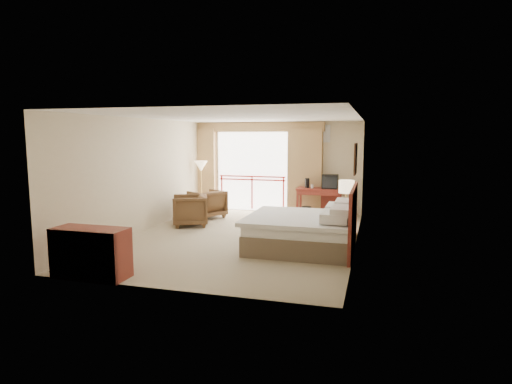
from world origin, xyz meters
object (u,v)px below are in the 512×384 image
(nightstand, at_px, (345,222))
(desk, at_px, (319,194))
(armchair_far, at_px, (207,217))
(bed, at_px, (304,230))
(side_table, at_px, (194,207))
(armchair_near, at_px, (190,225))
(dresser, at_px, (91,253))
(tv, at_px, (330,182))
(floor_lamp, at_px, (201,168))
(table_lamp, at_px, (347,187))
(wastebasket, at_px, (306,212))

(nightstand, distance_m, desk, 2.36)
(desk, bearing_deg, armchair_far, -161.81)
(bed, height_order, side_table, bed)
(desk, height_order, side_table, desk)
(armchair_near, bearing_deg, side_table, 172.22)
(armchair_far, relative_size, dresser, 0.70)
(nightstand, distance_m, armchair_near, 3.92)
(bed, distance_m, dresser, 4.08)
(bed, height_order, tv, tv)
(floor_lamp, height_order, dresser, floor_lamp)
(tv, height_order, armchair_far, tv)
(side_table, bearing_deg, table_lamp, -8.38)
(wastebasket, bearing_deg, armchair_far, -166.41)
(tv, relative_size, floor_lamp, 0.28)
(desk, bearing_deg, wastebasket, -127.92)
(desk, distance_m, armchair_far, 3.25)
(table_lamp, bearing_deg, side_table, 171.62)
(tv, xyz_separation_m, side_table, (-3.52, -1.45, -0.65))
(table_lamp, xyz_separation_m, armchair_near, (-3.91, -0.08, -1.11))
(nightstand, xyz_separation_m, tv, (-0.59, 2.10, 0.70))
(armchair_far, relative_size, side_table, 1.62)
(nightstand, bearing_deg, bed, -117.93)
(bed, xyz_separation_m, desk, (-0.17, 3.63, 0.26))
(armchair_near, bearing_deg, desk, 101.78)
(table_lamp, distance_m, side_table, 4.22)
(dresser, bearing_deg, wastebasket, 69.58)
(desk, height_order, armchair_near, desk)
(tv, height_order, side_table, tv)
(tv, bearing_deg, floor_lamp, 174.56)
(desk, height_order, floor_lamp, floor_lamp)
(dresser, bearing_deg, table_lamp, 51.37)
(armchair_far, distance_m, floor_lamp, 1.68)
(nightstand, bearing_deg, armchair_far, 162.51)
(table_lamp, bearing_deg, armchair_far, 164.86)
(armchair_far, xyz_separation_m, dresser, (0.14, -5.29, 0.41))
(desk, distance_m, dresser, 6.98)
(desk, height_order, wastebasket, desk)
(armchair_far, height_order, armchair_near, armchair_near)
(table_lamp, bearing_deg, nightstand, -90.00)
(table_lamp, distance_m, tv, 2.14)
(nightstand, relative_size, wastebasket, 1.89)
(table_lamp, bearing_deg, dresser, -131.57)
(dresser, bearing_deg, armchair_near, 95.01)
(floor_lamp, bearing_deg, side_table, -76.04)
(armchair_near, distance_m, floor_lamp, 2.47)
(armchair_far, distance_m, side_table, 0.62)
(nightstand, xyz_separation_m, floor_lamp, (-4.44, 1.99, 1.01))
(bed, xyz_separation_m, floor_lamp, (-3.72, 3.45, 0.95))
(tv, height_order, floor_lamp, floor_lamp)
(nightstand, height_order, tv, tv)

